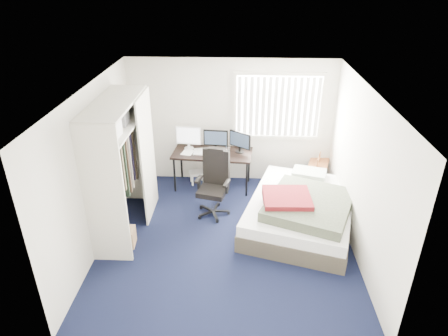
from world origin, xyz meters
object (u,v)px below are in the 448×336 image
Objects in this scene: bed at (301,210)px; nightstand at (318,166)px; desk at (213,151)px; office_chair at (214,189)px.

nightstand is at bearing 70.47° from bed.
desk is 2.12m from nightstand.
desk is 2.12m from bed.
bed is at bearing -109.53° from nightstand.
desk is 0.61× the size of bed.
desk is 1.94× the size of nightstand.
office_chair reaches higher than bed.
desk is at bearing 140.74° from bed.
desk reaches higher than nightstand.
bed is (-0.50, -1.40, -0.14)m from nightstand.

